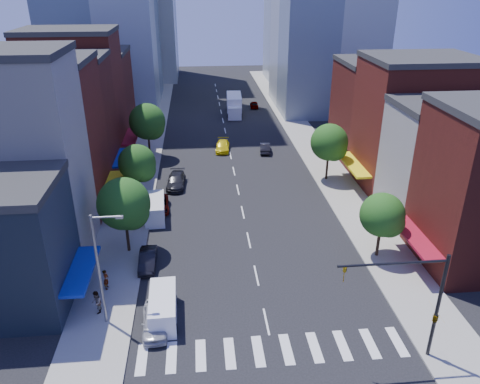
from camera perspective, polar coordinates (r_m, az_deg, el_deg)
The scene contains 31 objects.
ground at distance 36.68m, azimuth 3.23°, elevation -15.49°, with size 220.00×220.00×0.00m, color black.
sidewalk_left at distance 72.03m, azimuth -11.42°, elevation 5.23°, with size 5.00×120.00×0.15m, color gray.
sidewalk_right at distance 73.61m, azimuth 8.39°, elevation 5.89°, with size 5.00×120.00×0.15m, color gray.
crosswalk at distance 34.48m, azimuth 3.99°, elevation -18.69°, with size 19.00×3.00×0.01m, color silver.
bldg_left_1 at distance 45.30m, azimuth -26.30°, elevation 3.26°, with size 12.00×8.00×18.00m, color silver.
bldg_left_2 at distance 53.18m, azimuth -23.19°, elevation 5.65°, with size 12.00×9.00×16.00m, color maroon.
bldg_left_3 at distance 61.10m, azimuth -20.94°, elevation 7.85°, with size 12.00×8.00×15.00m, color #561B15.
bldg_left_4 at distance 68.82m, azimuth -19.38°, elevation 10.74°, with size 12.00×9.00×17.00m, color maroon.
bldg_left_5 at distance 78.28m, azimuth -17.67°, elevation 11.04°, with size 12.00×10.00×13.00m, color #561B15.
bldg_right_1 at distance 52.75m, azimuth 24.08°, elevation 3.01°, with size 12.00×8.00×12.00m, color silver.
bldg_right_2 at distance 59.82m, azimuth 20.38°, elevation 7.60°, with size 12.00×10.00×15.00m, color maroon.
bldg_right_3 at distance 68.87m, azimuth 16.86°, elevation 9.36°, with size 12.00×10.00×13.00m, color #561B15.
traffic_signal at distance 33.58m, azimuth 22.10°, elevation -12.94°, with size 7.24×2.24×8.00m.
streetlight at distance 34.78m, azimuth -16.65°, elevation -8.36°, with size 2.25×0.25×9.00m.
tree_left_near at distance 43.40m, azimuth -13.78°, elevation -1.64°, with size 4.80×4.80×7.30m.
tree_left_mid at distance 53.52m, azimuth -12.28°, elevation 3.28°, with size 4.20×4.20×6.65m.
tree_left_far at distance 66.49m, azimuth -11.10°, elevation 8.26°, with size 5.00×5.00×7.75m.
tree_right_near at distance 43.66m, azimuth 17.14°, elevation -2.90°, with size 4.00×4.00×6.20m.
tree_right_far at distance 59.01m, azimuth 10.96°, elevation 5.79°, with size 4.60×4.60×7.20m.
parked_car_front at distance 36.08m, azimuth -10.37°, elevation -15.15°, with size 1.81×4.49×1.53m, color #A9AAAE.
parked_car_second at distance 42.95m, azimuth -11.19°, elevation -8.10°, with size 1.45×4.16×1.37m, color black.
parked_car_third at distance 52.65m, azimuth -9.85°, elevation -1.51°, with size 2.14×4.64×1.29m, color #999999.
parked_car_rear at distance 58.07m, azimuth -7.80°, elevation 1.35°, with size 2.12×5.23×1.52m, color black.
cargo_van_near at distance 36.60m, azimuth -9.37°, elevation -13.84°, with size 2.14×4.97×2.09m.
cargo_van_far at distance 50.68m, azimuth -10.35°, elevation -2.09°, with size 2.35×5.24×2.18m.
taxi at distance 69.76m, azimuth -2.13°, elevation 5.61°, with size 1.95×4.81×1.40m, color yellow.
traffic_car_oncoming at distance 69.27m, azimuth 3.08°, elevation 5.43°, with size 1.43×4.10×1.35m, color black.
traffic_car_far at distance 93.59m, azimuth 1.74°, elevation 10.62°, with size 1.53×3.79×1.29m, color #999999.
box_truck at distance 88.65m, azimuth -0.72°, elevation 10.50°, with size 3.11×8.90×3.53m.
pedestrian_near at distance 40.63m, azimuth -16.01°, elevation -10.20°, with size 0.64×0.42×1.76m, color #999999.
pedestrian_far at distance 38.23m, azimuth -17.09°, elevation -12.73°, with size 0.92×0.71×1.89m, color #999999.
Camera 1 is at (-4.59, -27.57, 23.75)m, focal length 35.00 mm.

